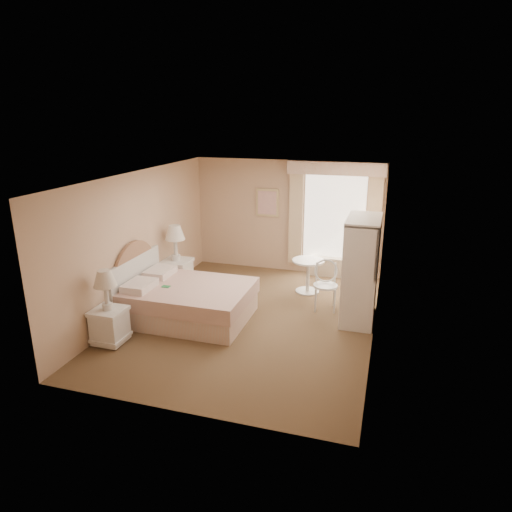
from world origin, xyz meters
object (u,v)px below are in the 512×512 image
(bed, at_px, (184,300))
(nightstand_near, at_px, (109,317))
(cafe_chair, at_px, (326,281))
(nightstand_far, at_px, (177,266))
(round_table, at_px, (308,271))
(armoire, at_px, (361,278))

(bed, height_order, nightstand_near, bed)
(nightstand_near, xyz_separation_m, cafe_chair, (3.02, 2.32, 0.08))
(nightstand_far, distance_m, cafe_chair, 3.02)
(nightstand_far, height_order, round_table, nightstand_far)
(nightstand_far, distance_m, round_table, 2.65)
(round_table, bearing_deg, bed, -135.22)
(nightstand_far, relative_size, cafe_chair, 1.46)
(round_table, relative_size, armoire, 0.37)
(nightstand_near, relative_size, cafe_chair, 1.30)
(round_table, bearing_deg, cafe_chair, -57.00)
(cafe_chair, xyz_separation_m, armoire, (0.64, -0.30, 0.22))
(nightstand_near, bearing_deg, armoire, 29.00)
(armoire, bearing_deg, round_table, 137.64)
(nightstand_far, bearing_deg, armoire, -5.23)
(armoire, bearing_deg, nightstand_near, -151.00)
(nightstand_near, height_order, nightstand_far, nightstand_far)
(armoire, bearing_deg, cafe_chair, 154.96)
(nightstand_near, height_order, cafe_chair, nightstand_near)
(nightstand_far, bearing_deg, cafe_chair, -0.70)
(round_table, height_order, armoire, armoire)
(bed, distance_m, nightstand_far, 1.39)
(nightstand_far, height_order, cafe_chair, nightstand_far)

